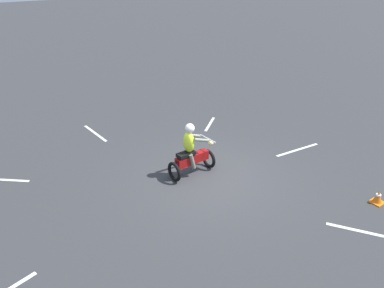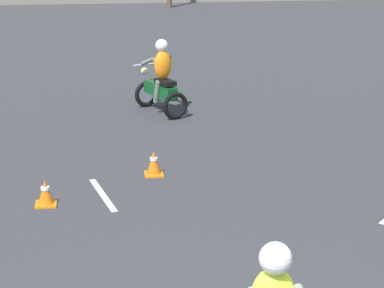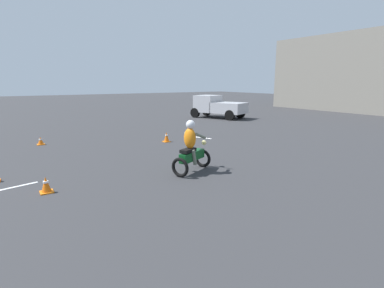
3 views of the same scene
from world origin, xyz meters
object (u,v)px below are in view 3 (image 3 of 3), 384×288
traffic_cone_far_right (167,137)px  traffic_cone_near_left (41,141)px  motorcycle_rider_background (191,150)px  pickup_truck (218,106)px  traffic_cone_near_right (46,185)px

traffic_cone_far_right → traffic_cone_near_left: bearing=-116.2°
traffic_cone_far_right → motorcycle_rider_background: bearing=-19.1°
motorcycle_rider_background → traffic_cone_far_right: 5.00m
motorcycle_rider_background → pickup_truck: bearing=115.2°
traffic_cone_near_right → traffic_cone_far_right: (-4.17, 5.73, 0.02)m
motorcycle_rider_background → traffic_cone_far_right: (-4.70, 1.62, -0.50)m
motorcycle_rider_background → traffic_cone_near_left: bearing=-178.3°
traffic_cone_near_right → motorcycle_rider_background: bearing=82.7°
traffic_cone_near_left → traffic_cone_near_right: bearing=-5.4°
pickup_truck → traffic_cone_near_left: 13.55m
motorcycle_rider_background → traffic_cone_near_left: motorcycle_rider_background is taller
pickup_truck → traffic_cone_near_right: 17.19m
pickup_truck → traffic_cone_near_right: size_ratio=10.74×
motorcycle_rider_background → pickup_truck: 14.55m
traffic_cone_near_left → traffic_cone_far_right: (2.51, 5.09, 0.06)m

